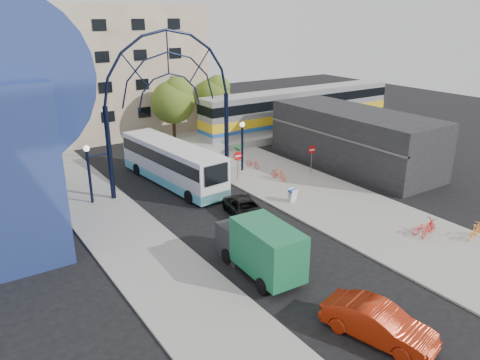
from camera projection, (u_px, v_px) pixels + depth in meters
ground at (284, 258)px, 26.65m from camera, size 120.00×120.00×0.00m
sidewalk_east at (335, 204)px, 33.95m from camera, size 8.00×56.00×0.12m
plaza_west at (136, 246)px, 27.90m from camera, size 5.00×50.00×0.12m
gateway_arch at (169, 78)px, 34.67m from camera, size 13.64×0.44×12.10m
stop_sign at (238, 159)px, 37.86m from camera, size 0.80×0.07×2.50m
do_not_enter_sign at (312, 153)px, 39.55m from camera, size 0.76×0.07×2.48m
street_name_sign at (238, 155)px, 38.49m from camera, size 0.70×0.70×2.80m
sandwich_board at (293, 194)px, 34.00m from camera, size 0.55×0.61×0.99m
commercial_block_east at (354, 138)px, 42.00m from camera, size 6.00×16.00×5.00m
apartment_block at (104, 70)px, 52.62m from camera, size 20.00×12.10×14.00m
train_platform at (299, 129)px, 54.18m from camera, size 32.00×5.00×0.80m
train_car at (300, 108)px, 53.33m from camera, size 25.10×3.05×4.20m
tree_north_a at (174, 100)px, 48.54m from camera, size 4.48×4.48×7.00m
tree_north_b at (64, 97)px, 46.19m from camera, size 5.12×5.12×8.00m
tree_north_c at (214, 95)px, 53.36m from camera, size 4.16×4.16×6.50m
city_bus at (172, 163)px, 37.66m from camera, size 3.74×12.27×3.32m
green_truck at (259, 247)px, 24.75m from camera, size 2.50×5.98×2.97m
black_suv at (246, 209)px, 31.74m from camera, size 2.89×4.71×1.22m
red_sedan at (378, 323)px, 19.78m from camera, size 2.94×5.13×1.60m
bike_near_a at (253, 163)px, 41.46m from camera, size 0.83×1.63×0.82m
bike_near_b at (279, 173)px, 38.49m from camera, size 0.62×1.82×1.08m
bike_far_a at (428, 227)px, 28.94m from camera, size 2.03×1.18×1.01m
bike_far_b at (475, 231)px, 28.49m from camera, size 1.76×0.74×1.02m
bike_far_c at (424, 227)px, 29.13m from camera, size 1.91×1.04×0.95m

